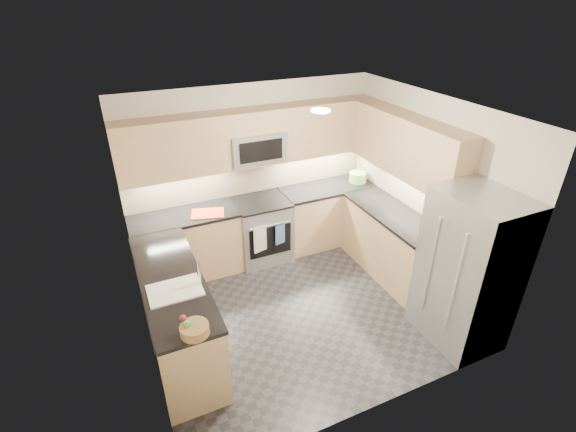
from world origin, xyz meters
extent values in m
cube|color=black|center=(0.00, 0.00, 0.00)|extent=(3.60, 3.20, 0.00)
cube|color=beige|center=(0.00, 0.00, 2.50)|extent=(3.60, 3.20, 0.02)
cube|color=beige|center=(0.00, 1.60, 1.25)|extent=(3.60, 0.02, 2.50)
cube|color=beige|center=(0.00, -1.60, 1.25)|extent=(3.60, 0.02, 2.50)
cube|color=beige|center=(-1.80, 0.00, 1.25)|extent=(0.02, 3.20, 2.50)
cube|color=beige|center=(1.80, 0.00, 1.25)|extent=(0.02, 3.20, 2.50)
cube|color=tan|center=(-1.09, 1.30, 0.45)|extent=(1.42, 0.60, 0.90)
cube|color=tan|center=(1.09, 1.30, 0.45)|extent=(1.42, 0.60, 0.90)
cube|color=tan|center=(1.50, 0.15, 0.45)|extent=(0.60, 1.70, 0.90)
cube|color=tan|center=(-1.50, 0.00, 0.45)|extent=(0.60, 2.00, 0.90)
cube|color=black|center=(-1.09, 1.30, 0.92)|extent=(1.42, 0.63, 0.04)
cube|color=black|center=(1.09, 1.30, 0.92)|extent=(1.42, 0.63, 0.04)
cube|color=black|center=(1.50, 0.15, 0.92)|extent=(0.63, 1.70, 0.04)
cube|color=black|center=(-1.50, 0.00, 0.92)|extent=(0.63, 2.00, 0.04)
cube|color=tan|center=(0.00, 1.43, 1.83)|extent=(3.60, 0.35, 0.75)
cube|color=tan|center=(1.62, 0.28, 1.83)|extent=(0.35, 1.95, 0.75)
cube|color=#C8AE90|center=(0.00, 1.60, 1.20)|extent=(3.60, 0.01, 0.51)
cube|color=#C8AE90|center=(1.80, 0.45, 1.20)|extent=(0.01, 2.30, 0.51)
cube|color=#9C9EA4|center=(0.00, 1.28, 0.46)|extent=(0.76, 0.65, 0.91)
cube|color=black|center=(0.00, 1.28, 0.92)|extent=(0.76, 0.65, 0.03)
cube|color=black|center=(0.00, 0.95, 0.45)|extent=(0.62, 0.02, 0.45)
cylinder|color=#B2B5BA|center=(0.00, 0.93, 0.72)|extent=(0.60, 0.02, 0.02)
cube|color=gray|center=(0.00, 1.40, 1.70)|extent=(0.76, 0.40, 0.40)
cube|color=black|center=(0.00, 1.20, 1.70)|extent=(0.60, 0.01, 0.28)
cube|color=#9C9FA4|center=(1.45, -1.15, 0.90)|extent=(0.70, 0.90, 1.80)
cylinder|color=#B2B5BA|center=(1.08, -1.33, 0.95)|extent=(0.02, 0.02, 1.20)
cylinder|color=#B2B5BA|center=(1.08, -0.97, 0.95)|extent=(0.02, 0.02, 1.20)
cube|color=white|center=(-1.50, -0.25, 0.88)|extent=(0.52, 0.38, 0.16)
cylinder|color=silver|center=(-1.24, -0.25, 1.08)|extent=(0.03, 0.03, 0.28)
cylinder|color=#55AA48|center=(1.60, 1.27, 1.02)|extent=(0.30, 0.30, 0.15)
cube|color=#CF4913|center=(-0.79, 1.20, 0.95)|extent=(0.49, 0.40, 0.01)
cylinder|color=#997647|center=(-1.46, -0.90, 0.99)|extent=(0.26, 0.26, 0.09)
sphere|color=#B41431|center=(-1.53, -0.80, 1.05)|extent=(0.06, 0.06, 0.06)
sphere|color=#5FC755|center=(-1.51, -0.88, 1.05)|extent=(0.06, 0.06, 0.06)
cube|color=silver|center=(-0.17, 0.91, 0.55)|extent=(0.20, 0.07, 0.39)
cube|color=#365995|center=(0.13, 0.91, 0.55)|extent=(0.16, 0.05, 0.30)
camera|label=1|loc=(-1.83, -3.68, 3.57)|focal=26.00mm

